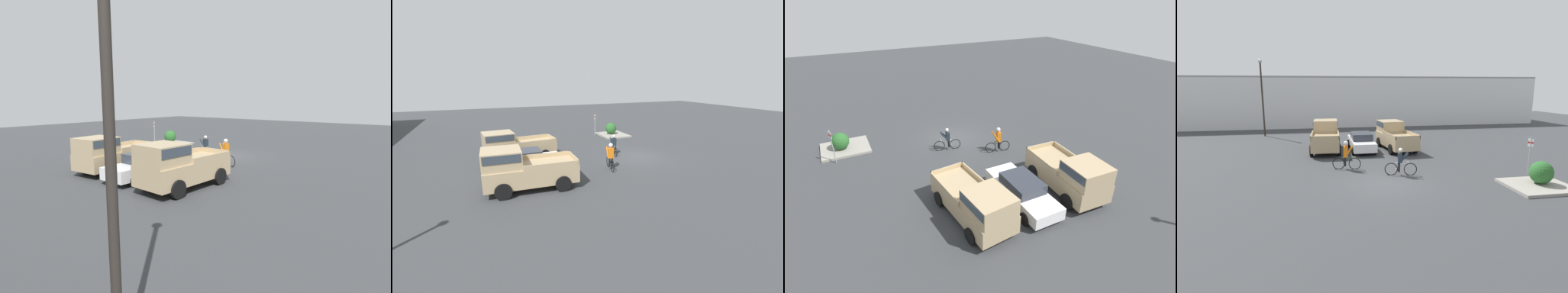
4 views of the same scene
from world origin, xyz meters
TOP-DOWN VIEW (x-y plane):
  - ground_plane at (0.00, 0.00)m, footprint 80.00×80.00m
  - warehouse_building at (0.00, 27.22)m, footprint 50.30×10.43m
  - pickup_truck_0 at (-2.94, 9.02)m, footprint 2.43×5.01m
  - sedan_0 at (-0.16, 8.52)m, footprint 1.89×4.80m
  - pickup_truck_1 at (2.59, 8.79)m, footprint 2.55×5.23m
  - cyclist_0 at (1.11, 1.34)m, footprint 1.84×0.54m
  - cyclist_1 at (-1.85, 3.15)m, footprint 1.74×0.53m
  - fire_lane_sign at (8.17, -0.20)m, footprint 0.16×0.28m
  - lamppost at (-8.92, 17.17)m, footprint 0.36×0.36m
  - curb_island at (7.45, -1.97)m, footprint 3.15×2.74m
  - shrub at (7.68, -1.83)m, footprint 1.16×1.16m

SIDE VIEW (x-z plane):
  - ground_plane at x=0.00m, z-range 0.00..0.00m
  - curb_island at x=7.45m, z-range 0.00..0.15m
  - sedan_0 at x=-0.16m, z-range 0.01..1.42m
  - shrub at x=7.68m, z-range 0.15..1.31m
  - cyclist_0 at x=1.11m, z-range -0.02..1.60m
  - cyclist_1 at x=-1.85m, z-range 0.01..1.82m
  - pickup_truck_1 at x=2.59m, z-range 0.03..2.21m
  - pickup_truck_0 at x=-2.94m, z-range 0.03..2.35m
  - fire_lane_sign at x=8.17m, z-range 0.24..2.54m
  - warehouse_building at x=0.00m, z-range 0.00..6.18m
  - lamppost at x=-8.92m, z-range 0.60..8.20m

